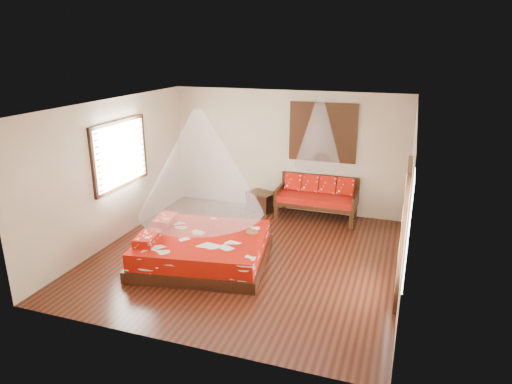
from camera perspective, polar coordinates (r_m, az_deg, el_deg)
room at (r=8.10m, az=-1.28°, el=0.93°), size 5.54×5.54×2.84m
bed at (r=8.37m, az=-6.77°, el=-7.02°), size 2.57×2.39×0.65m
daybed at (r=10.34m, az=7.66°, el=-0.48°), size 1.79×0.80×0.95m
storage_chest at (r=10.82m, az=0.68°, el=-1.13°), size 0.75×0.64×0.44m
shutter_panel at (r=10.32m, az=8.36°, el=7.36°), size 1.52×0.06×1.32m
window_left at (r=9.43m, az=-16.55°, el=4.55°), size 0.10×1.74×1.34m
glazed_door at (r=7.19m, az=17.84°, el=-5.06°), size 0.08×1.02×2.16m
wine_tray at (r=8.33m, az=-0.52°, el=-4.81°), size 0.22×0.22×0.18m
mosquito_net_main at (r=7.83m, az=-7.04°, el=3.61°), size 2.18×2.18×1.80m
mosquito_net_daybed at (r=9.85m, az=7.86°, el=7.47°), size 1.01×1.01×1.50m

